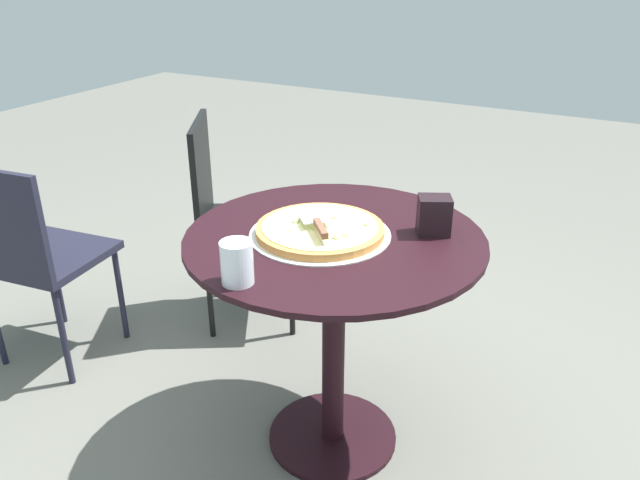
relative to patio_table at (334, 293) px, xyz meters
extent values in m
plane|color=#616159|center=(0.00, 0.00, -0.56)|extent=(10.00, 10.00, 0.00)
cylinder|color=black|center=(0.00, 0.00, 0.18)|extent=(0.87, 0.87, 0.02)
cylinder|color=black|center=(0.00, 0.00, -0.18)|extent=(0.07, 0.07, 0.71)
cylinder|color=black|center=(0.00, 0.00, -0.55)|extent=(0.42, 0.42, 0.02)
cylinder|color=silver|center=(0.04, 0.02, 0.19)|extent=(0.41, 0.41, 0.00)
cylinder|color=#CE8943|center=(0.04, 0.02, 0.21)|extent=(0.37, 0.37, 0.02)
cylinder|color=#EEE899|center=(0.04, 0.02, 0.22)|extent=(0.33, 0.33, 0.00)
sphere|color=silver|center=(-0.08, -0.05, 0.22)|extent=(0.02, 0.02, 0.02)
sphere|color=silver|center=(0.11, 0.03, 0.22)|extent=(0.02, 0.02, 0.02)
sphere|color=beige|center=(0.02, -0.05, 0.22)|extent=(0.02, 0.02, 0.02)
sphere|color=white|center=(0.09, 0.09, 0.22)|extent=(0.01, 0.01, 0.01)
sphere|color=white|center=(-0.05, 0.04, 0.23)|extent=(0.02, 0.02, 0.02)
sphere|color=white|center=(-0.04, 0.07, 0.23)|extent=(0.02, 0.02, 0.02)
cube|color=silver|center=(0.06, 0.01, 0.24)|extent=(0.13, 0.13, 0.00)
cube|color=brown|center=(0.00, 0.09, 0.25)|extent=(0.09, 0.09, 0.02)
cylinder|color=white|center=(0.09, 0.36, 0.24)|extent=(0.08, 0.08, 0.11)
cube|color=black|center=(-0.24, -0.15, 0.25)|extent=(0.12, 0.11, 0.11)
cube|color=black|center=(0.66, -0.54, -0.12)|extent=(0.54, 0.54, 0.03)
cube|color=black|center=(0.83, -0.44, 0.11)|extent=(0.22, 0.36, 0.43)
cylinder|color=black|center=(0.60, -0.77, -0.35)|extent=(0.02, 0.02, 0.43)
cylinder|color=black|center=(0.43, -0.48, -0.35)|extent=(0.02, 0.02, 0.43)
cylinder|color=black|center=(0.90, -0.60, -0.35)|extent=(0.02, 0.02, 0.43)
cylinder|color=black|center=(0.72, -0.31, -0.35)|extent=(0.02, 0.02, 0.43)
cube|color=black|center=(1.19, 0.05, -0.13)|extent=(0.43, 0.43, 0.03)
cylinder|color=black|center=(1.37, -0.09, -0.35)|extent=(0.02, 0.02, 0.41)
cylinder|color=black|center=(1.04, -0.13, -0.35)|extent=(0.02, 0.02, 0.41)
cylinder|color=black|center=(1.01, 0.20, -0.35)|extent=(0.02, 0.02, 0.41)
camera|label=1|loc=(-0.73, 1.47, 0.94)|focal=35.36mm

